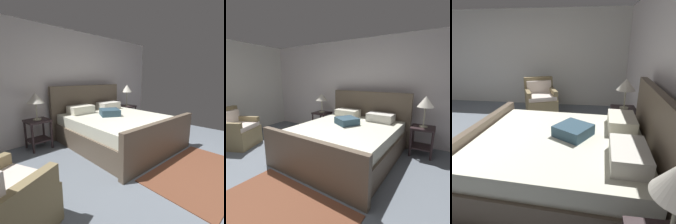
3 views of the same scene
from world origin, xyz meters
TOP-DOWN VIEW (x-y plane):
  - wall_back at (0.00, 3.31)m, footprint 6.10×0.12m
  - wall_side_left at (-3.05, 0.00)m, footprint 0.12×6.62m
  - bed at (0.30, 2.00)m, footprint 2.13×2.42m
  - nightstand_left at (-1.02, 2.92)m, footprint 0.44×0.44m
  - table_lamp_left at (-1.02, 2.92)m, footprint 0.33×0.33m
  - armchair at (-2.14, 1.08)m, footprint 0.96×0.95m

SIDE VIEW (x-z plane):
  - armchair at x=-2.14m, z-range -0.10..0.80m
  - bed at x=0.30m, z-range -0.27..0.97m
  - nightstand_left at x=-1.02m, z-range 0.10..0.70m
  - table_lamp_left at x=-1.02m, z-range 0.76..1.30m
  - wall_back at x=0.00m, z-range 0.00..2.55m
  - wall_side_left at x=-3.05m, z-range 0.00..2.55m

